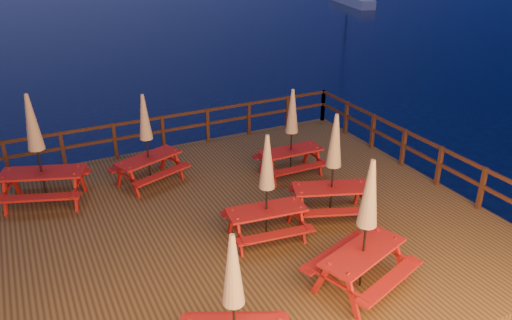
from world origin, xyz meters
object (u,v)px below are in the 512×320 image
object	(u,v)px
sailboat	(351,0)
picnic_table_2	(267,187)
picnic_table_1	(234,302)
picnic_table_0	(333,165)

from	to	relation	value
sailboat	picnic_table_2	world-z (taller)	sailboat
sailboat	picnic_table_1	xyz separation A→B (m)	(-28.00, -35.15, 1.27)
picnic_table_1	picnic_table_2	world-z (taller)	picnic_table_2
picnic_table_0	picnic_table_1	bearing A→B (deg)	-120.70
picnic_table_0	picnic_table_1	world-z (taller)	picnic_table_0
sailboat	picnic_table_2	xyz separation A→B (m)	(-25.92, -32.22, 1.29)
sailboat	picnic_table_2	distance (m)	41.37
picnic_table_0	sailboat	bearing A→B (deg)	73.69
picnic_table_0	picnic_table_1	xyz separation A→B (m)	(-3.88, -3.10, -0.07)
picnic_table_0	picnic_table_2	world-z (taller)	picnic_table_0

